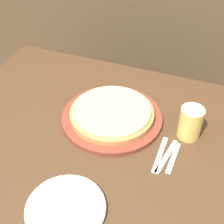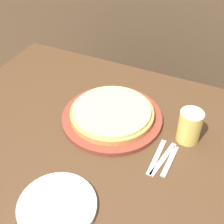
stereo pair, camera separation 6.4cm
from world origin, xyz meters
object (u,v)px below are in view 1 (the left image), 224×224
object	(u,v)px
dinner_knife	(167,156)
fork	(160,154)
pizza_on_board	(112,115)
spoon	(173,158)
dinner_plate	(66,209)
beer_glass	(191,122)

from	to	relation	value
dinner_knife	fork	bearing A→B (deg)	180.00
pizza_on_board	spoon	distance (m)	0.31
pizza_on_board	spoon	bearing A→B (deg)	-22.93
dinner_plate	dinner_knife	world-z (taller)	dinner_plate
beer_glass	dinner_knife	world-z (taller)	beer_glass
pizza_on_board	beer_glass	size ratio (longest dim) A/B	3.15
beer_glass	spoon	world-z (taller)	beer_glass
pizza_on_board	spoon	xyz separation A→B (m)	(0.29, -0.12, -0.02)
spoon	fork	bearing A→B (deg)	180.00
dinner_plate	pizza_on_board	bearing A→B (deg)	92.04
dinner_plate	fork	size ratio (longest dim) A/B	1.39
beer_glass	fork	size ratio (longest dim) A/B	0.73
fork	dinner_plate	bearing A→B (deg)	-123.68
beer_glass	dinner_plate	distance (m)	0.56
beer_glass	fork	distance (m)	0.17
beer_glass	spoon	xyz separation A→B (m)	(-0.03, -0.14, -0.07)
dinner_knife	pizza_on_board	bearing A→B (deg)	155.13
pizza_on_board	dinner_knife	xyz separation A→B (m)	(0.26, -0.12, -0.02)
dinner_knife	spoon	distance (m)	0.03
pizza_on_board	beer_glass	bearing A→B (deg)	3.51
fork	pizza_on_board	bearing A→B (deg)	152.87
pizza_on_board	fork	size ratio (longest dim) A/B	2.29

